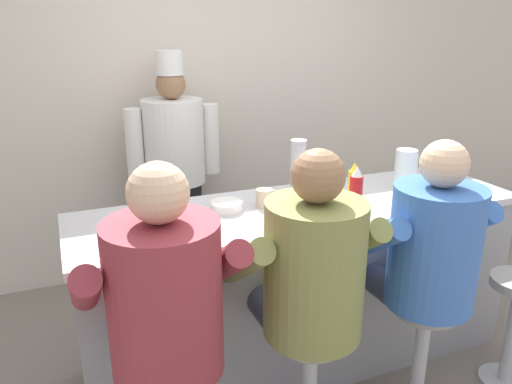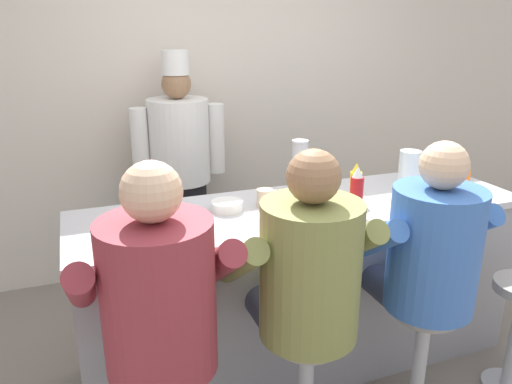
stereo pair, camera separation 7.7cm
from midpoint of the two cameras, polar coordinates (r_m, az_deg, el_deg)
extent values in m
cube|color=beige|center=(4.01, -3.34, 10.52)|extent=(10.00, 0.06, 2.70)
cube|color=gray|center=(2.94, 5.89, -10.87)|extent=(2.43, 0.68, 0.94)
cube|color=#BCBCC1|center=(2.73, 6.22, -1.89)|extent=(2.48, 0.71, 0.04)
cylinder|color=red|center=(2.60, 12.22, -0.46)|extent=(0.07, 0.07, 0.20)
cone|color=white|center=(2.57, 12.42, 2.25)|extent=(0.05, 0.05, 0.05)
cylinder|color=yellow|center=(2.80, 12.07, 0.58)|extent=(0.06, 0.06, 0.17)
cone|color=yellow|center=(2.77, 12.22, 2.75)|extent=(0.05, 0.05, 0.05)
cylinder|color=orange|center=(3.22, 23.59, 1.23)|extent=(0.04, 0.04, 0.11)
cylinder|color=#287F2D|center=(3.20, 23.73, 2.29)|extent=(0.02, 0.02, 0.01)
cylinder|color=silver|center=(3.08, 17.79, 2.36)|extent=(0.12, 0.12, 0.24)
cube|color=silver|center=(3.12, 18.89, 2.69)|extent=(0.01, 0.01, 0.14)
cylinder|color=white|center=(2.45, -9.53, -3.80)|extent=(0.25, 0.25, 0.02)
ellipsoid|color=#E0BC60|center=(2.44, -9.56, -3.28)|extent=(0.11, 0.09, 0.03)
cylinder|color=white|center=(2.63, -2.50, -1.59)|extent=(0.17, 0.17, 0.05)
cylinder|color=beige|center=(2.67, 1.83, -0.70)|extent=(0.09, 0.09, 0.10)
torus|color=beige|center=(2.69, 2.96, -0.46)|extent=(0.07, 0.02, 0.07)
cylinder|color=#B7BABF|center=(2.80, 5.79, 2.52)|extent=(0.09, 0.09, 0.32)
cylinder|color=silver|center=(2.76, 5.90, 5.81)|extent=(0.09, 0.09, 0.01)
cube|color=silver|center=(2.47, 4.84, -2.29)|extent=(0.12, 0.07, 0.11)
cube|color=black|center=(2.44, 5.21, -2.57)|extent=(0.07, 0.01, 0.04)
cylinder|color=gray|center=(2.11, -9.38, -19.48)|extent=(0.32, 0.32, 0.05)
cylinder|color=#33384C|center=(2.24, -13.35, -15.81)|extent=(0.16, 0.43, 0.16)
cylinder|color=#33384C|center=(2.27, -7.81, -15.01)|extent=(0.16, 0.43, 0.16)
cylinder|color=maroon|center=(1.92, -9.90, -11.75)|extent=(0.43, 0.43, 0.61)
cylinder|color=maroon|center=(1.99, -18.37, -10.29)|extent=(0.11, 0.46, 0.37)
cylinder|color=maroon|center=(2.07, -3.17, -8.25)|extent=(0.11, 0.46, 0.37)
sphere|color=#DBB28E|center=(1.75, -10.64, 0.02)|extent=(0.22, 0.22, 0.22)
cylinder|color=gray|center=(2.27, 6.92, -16.18)|extent=(0.32, 0.32, 0.05)
cylinder|color=#33384C|center=(2.37, 2.25, -13.24)|extent=(0.16, 0.42, 0.16)
cylinder|color=#33384C|center=(2.45, 6.92, -12.25)|extent=(0.16, 0.42, 0.16)
cylinder|color=olive|center=(2.10, 7.26, -8.92)|extent=(0.42, 0.42, 0.60)
cylinder|color=olive|center=(2.09, -0.77, -8.02)|extent=(0.11, 0.45, 0.36)
cylinder|color=olive|center=(2.31, 11.82, -5.79)|extent=(0.11, 0.45, 0.36)
sphere|color=#8C6647|center=(1.95, 7.74, 1.75)|extent=(0.22, 0.22, 0.22)
cylinder|color=#B2B5BA|center=(2.74, 18.99, -17.97)|extent=(0.07, 0.07, 0.61)
cylinder|color=gray|center=(2.58, 19.69, -12.60)|extent=(0.32, 0.32, 0.05)
cylinder|color=#33384C|center=(2.64, 15.18, -10.35)|extent=(0.15, 0.41, 0.15)
cylinder|color=#33384C|center=(2.76, 18.74, -9.43)|extent=(0.15, 0.41, 0.15)
cylinder|color=#3866B7|center=(2.44, 20.50, -6.19)|extent=(0.41, 0.41, 0.58)
cylinder|color=#3866B7|center=(2.36, 13.92, -5.58)|extent=(0.11, 0.44, 0.36)
cylinder|color=#3866B7|center=(2.67, 23.23, -3.68)|extent=(0.11, 0.44, 0.36)
sphere|color=#DBB28E|center=(2.31, 21.61, 2.84)|extent=(0.21, 0.21, 0.21)
cube|color=#232328|center=(3.89, -7.71, -4.41)|extent=(0.34, 0.19, 0.81)
cube|color=white|center=(3.78, -7.64, -2.44)|extent=(0.30, 0.02, 0.48)
cylinder|color=white|center=(3.67, -8.18, 5.79)|extent=(0.44, 0.44, 0.61)
sphere|color=#8C6647|center=(3.60, -8.49, 12.12)|extent=(0.21, 0.21, 0.21)
cylinder|color=white|center=(3.59, -8.60, 14.43)|extent=(0.19, 0.19, 0.17)
cylinder|color=white|center=(3.62, -12.52, 5.33)|extent=(0.12, 0.12, 0.51)
cylinder|color=white|center=(3.74, -3.97, 6.12)|extent=(0.12, 0.12, 0.51)
camera|label=1|loc=(0.04, -89.13, 0.29)|focal=35.00mm
camera|label=2|loc=(0.04, 90.87, -0.29)|focal=35.00mm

